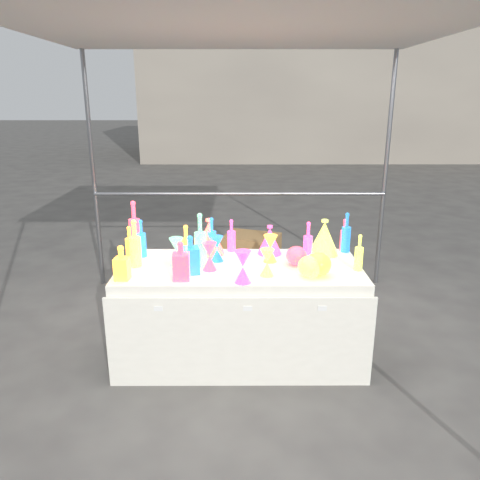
{
  "coord_description": "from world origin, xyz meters",
  "views": [
    {
      "loc": [
        -0.01,
        -3.29,
        1.95
      ],
      "look_at": [
        0.0,
        0.0,
        0.95
      ],
      "focal_mm": 35.0,
      "sensor_mm": 36.0,
      "label": 1
    }
  ],
  "objects_px": {
    "cardboard_box_closed": "(252,253)",
    "decanter_0": "(122,262)",
    "bottle_0": "(130,243)",
    "display_table": "(240,312)",
    "hourglass_0": "(209,256)",
    "globe_0": "(318,265)",
    "lampshade_0": "(209,236)"
  },
  "relations": [
    {
      "from": "hourglass_0",
      "to": "decanter_0",
      "type": "bearing_deg",
      "value": -162.87
    },
    {
      "from": "cardboard_box_closed",
      "to": "bottle_0",
      "type": "distance_m",
      "value": 2.09
    },
    {
      "from": "bottle_0",
      "to": "decanter_0",
      "type": "relative_size",
      "value": 1.08
    },
    {
      "from": "cardboard_box_closed",
      "to": "hourglass_0",
      "type": "xyz_separation_m",
      "value": [
        -0.36,
        -1.96,
        0.63
      ]
    },
    {
      "from": "decanter_0",
      "to": "globe_0",
      "type": "height_order",
      "value": "decanter_0"
    },
    {
      "from": "lampshade_0",
      "to": "bottle_0",
      "type": "bearing_deg",
      "value": -170.01
    },
    {
      "from": "hourglass_0",
      "to": "globe_0",
      "type": "relative_size",
      "value": 1.1
    },
    {
      "from": "cardboard_box_closed",
      "to": "bottle_0",
      "type": "height_order",
      "value": "bottle_0"
    },
    {
      "from": "bottle_0",
      "to": "decanter_0",
      "type": "xyz_separation_m",
      "value": [
        0.04,
        -0.42,
        -0.01
      ]
    },
    {
      "from": "bottle_0",
      "to": "display_table",
      "type": "bearing_deg",
      "value": -10.72
    },
    {
      "from": "display_table",
      "to": "cardboard_box_closed",
      "type": "height_order",
      "value": "display_table"
    },
    {
      "from": "bottle_0",
      "to": "globe_0",
      "type": "height_order",
      "value": "bottle_0"
    },
    {
      "from": "globe_0",
      "to": "cardboard_box_closed",
      "type": "bearing_deg",
      "value": 101.05
    },
    {
      "from": "decanter_0",
      "to": "lampshade_0",
      "type": "xyz_separation_m",
      "value": [
        0.57,
        0.55,
        0.02
      ]
    },
    {
      "from": "bottle_0",
      "to": "lampshade_0",
      "type": "distance_m",
      "value": 0.62
    },
    {
      "from": "display_table",
      "to": "bottle_0",
      "type": "distance_m",
      "value": 1.0
    },
    {
      "from": "hourglass_0",
      "to": "display_table",
      "type": "bearing_deg",
      "value": 20.03
    },
    {
      "from": "globe_0",
      "to": "lampshade_0",
      "type": "height_order",
      "value": "lampshade_0"
    },
    {
      "from": "display_table",
      "to": "hourglass_0",
      "type": "relative_size",
      "value": 8.87
    },
    {
      "from": "decanter_0",
      "to": "bottle_0",
      "type": "bearing_deg",
      "value": 99.08
    },
    {
      "from": "cardboard_box_closed",
      "to": "lampshade_0",
      "type": "relative_size",
      "value": 2.08
    },
    {
      "from": "cardboard_box_closed",
      "to": "decanter_0",
      "type": "distance_m",
      "value": 2.43
    },
    {
      "from": "cardboard_box_closed",
      "to": "globe_0",
      "type": "bearing_deg",
      "value": -59.31
    },
    {
      "from": "display_table",
      "to": "decanter_0",
      "type": "distance_m",
      "value": 0.99
    },
    {
      "from": "bottle_0",
      "to": "globe_0",
      "type": "relative_size",
      "value": 1.41
    },
    {
      "from": "lampshade_0",
      "to": "hourglass_0",
      "type": "bearing_deg",
      "value": -88.51
    },
    {
      "from": "decanter_0",
      "to": "lampshade_0",
      "type": "distance_m",
      "value": 0.79
    },
    {
      "from": "display_table",
      "to": "bottle_0",
      "type": "height_order",
      "value": "bottle_0"
    },
    {
      "from": "cardboard_box_closed",
      "to": "hourglass_0",
      "type": "height_order",
      "value": "hourglass_0"
    },
    {
      "from": "cardboard_box_closed",
      "to": "decanter_0",
      "type": "xyz_separation_m",
      "value": [
        -0.95,
        -2.14,
        0.65
      ]
    },
    {
      "from": "display_table",
      "to": "globe_0",
      "type": "relative_size",
      "value": 9.78
    },
    {
      "from": "decanter_0",
      "to": "globe_0",
      "type": "distance_m",
      "value": 1.36
    }
  ]
}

